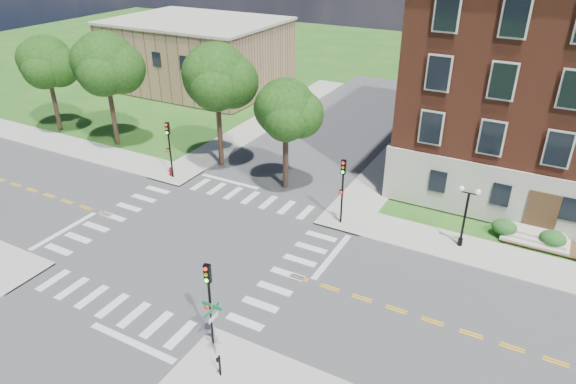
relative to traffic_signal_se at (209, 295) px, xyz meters
The scene contains 19 objects.
ground 10.16m from the traffic_signal_se, 134.01° to the left, with size 160.00×160.00×0.00m, color #205A19.
road_ew 10.16m from the traffic_signal_se, 134.01° to the left, with size 90.00×12.00×0.01m, color #3D3D3F.
road_ns 10.16m from the traffic_signal_se, 134.01° to the left, with size 12.00×90.00×0.01m, color #3D3D3F.
sidewalk_ne 24.14m from the traffic_signal_se, 68.77° to the left, with size 34.00×34.00×0.12m.
sidewalk_nw 31.55m from the traffic_signal_se, 134.69° to the left, with size 34.00×34.00×0.12m.
crosswalk_east 7.65m from the traffic_signal_se, 85.92° to the left, with size 2.20×10.20×0.02m, color silver, non-canonical shape.
stop_bar_east 10.65m from the traffic_signal_se, 78.10° to the left, with size 0.40×5.50×0.00m, color silver.
secondary_building 46.80m from the traffic_signal_se, 127.85° to the left, with size 20.40×15.40×8.30m.
tree_a 36.36m from the traffic_signal_se, 151.34° to the left, with size 5.07×5.07×9.45m.
tree_b 29.68m from the traffic_signal_se, 143.87° to the left, with size 5.70×5.70×10.51m.
tree_c 22.31m from the traffic_signal_se, 123.83° to the left, with size 5.46×5.46×10.53m.
tree_d 18.07m from the traffic_signal_se, 106.82° to the left, with size 4.54×4.54×8.78m.
traffic_signal_se is the anchor object (origin of this frame).
traffic_signal_ne 13.94m from the traffic_signal_se, 86.01° to the left, with size 0.33×0.36×4.80m.
traffic_signal_nw 19.94m from the traffic_signal_se, 135.43° to the left, with size 0.37×0.43×4.80m.
twin_lamp_west 17.48m from the traffic_signal_se, 58.95° to the left, with size 1.36×0.36×4.23m.
street_sign_pole 1.16m from the traffic_signal_se, 44.92° to the right, with size 1.10×1.10×3.10m.
push_button_post 3.23m from the traffic_signal_se, 45.81° to the right, with size 0.14×0.21×1.20m.
fire_hydrant 20.50m from the traffic_signal_se, 135.70° to the left, with size 0.35×0.35×0.75m.
Camera 1 is at (19.21, -22.16, 18.85)m, focal length 32.00 mm.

